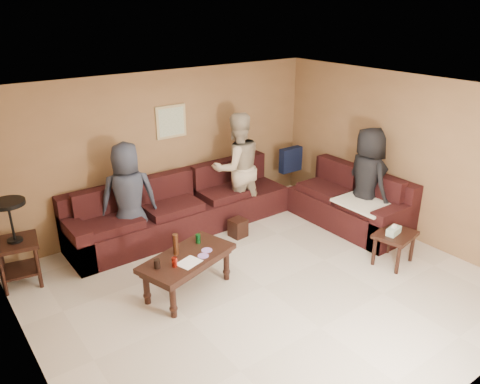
{
  "coord_description": "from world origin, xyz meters",
  "views": [
    {
      "loc": [
        -3.33,
        -3.99,
        3.47
      ],
      "look_at": [
        0.25,
        0.85,
        1.0
      ],
      "focal_mm": 35.0,
      "sensor_mm": 36.0,
      "label": 1
    }
  ],
  "objects_px": {
    "side_table_right": "(395,237)",
    "person_right": "(367,180)",
    "waste_bin": "(238,228)",
    "end_table_left": "(15,242)",
    "person_left": "(129,198)",
    "sectional_sofa": "(244,210)",
    "person_middle": "(237,168)",
    "coffee_table": "(187,261)"
  },
  "relations": [
    {
      "from": "end_table_left",
      "to": "person_right",
      "type": "xyz_separation_m",
      "value": [
        4.85,
        -1.62,
        0.23
      ]
    },
    {
      "from": "waste_bin",
      "to": "person_middle",
      "type": "height_order",
      "value": "person_middle"
    },
    {
      "from": "sectional_sofa",
      "to": "end_table_left",
      "type": "bearing_deg",
      "value": 172.41
    },
    {
      "from": "sectional_sofa",
      "to": "person_right",
      "type": "relative_size",
      "value": 2.73
    },
    {
      "from": "end_table_left",
      "to": "side_table_right",
      "type": "height_order",
      "value": "end_table_left"
    },
    {
      "from": "end_table_left",
      "to": "person_left",
      "type": "distance_m",
      "value": 1.59
    },
    {
      "from": "sectional_sofa",
      "to": "coffee_table",
      "type": "relative_size",
      "value": 3.43
    },
    {
      "from": "waste_bin",
      "to": "person_middle",
      "type": "distance_m",
      "value": 1.03
    },
    {
      "from": "sectional_sofa",
      "to": "person_left",
      "type": "height_order",
      "value": "person_left"
    },
    {
      "from": "sectional_sofa",
      "to": "person_right",
      "type": "bearing_deg",
      "value": -37.44
    },
    {
      "from": "sectional_sofa",
      "to": "end_table_left",
      "type": "height_order",
      "value": "end_table_left"
    },
    {
      "from": "coffee_table",
      "to": "waste_bin",
      "type": "relative_size",
      "value": 4.73
    },
    {
      "from": "waste_bin",
      "to": "person_left",
      "type": "height_order",
      "value": "person_left"
    },
    {
      "from": "coffee_table",
      "to": "side_table_right",
      "type": "relative_size",
      "value": 2.09
    },
    {
      "from": "side_table_right",
      "to": "person_middle",
      "type": "xyz_separation_m",
      "value": [
        -0.89,
        2.52,
        0.51
      ]
    },
    {
      "from": "waste_bin",
      "to": "person_left",
      "type": "xyz_separation_m",
      "value": [
        -1.5,
        0.62,
        0.68
      ]
    },
    {
      "from": "coffee_table",
      "to": "waste_bin",
      "type": "xyz_separation_m",
      "value": [
        1.41,
        0.84,
        -0.29
      ]
    },
    {
      "from": "sectional_sofa",
      "to": "side_table_right",
      "type": "bearing_deg",
      "value": -63.98
    },
    {
      "from": "waste_bin",
      "to": "person_middle",
      "type": "bearing_deg",
      "value": 54.94
    },
    {
      "from": "side_table_right",
      "to": "person_middle",
      "type": "relative_size",
      "value": 0.35
    },
    {
      "from": "sectional_sofa",
      "to": "coffee_table",
      "type": "height_order",
      "value": "sectional_sofa"
    },
    {
      "from": "sectional_sofa",
      "to": "end_table_left",
      "type": "xyz_separation_m",
      "value": [
        -3.31,
        0.44,
        0.29
      ]
    },
    {
      "from": "waste_bin",
      "to": "person_left",
      "type": "relative_size",
      "value": 0.17
    },
    {
      "from": "side_table_right",
      "to": "waste_bin",
      "type": "xyz_separation_m",
      "value": [
        -1.28,
        1.96,
        -0.26
      ]
    },
    {
      "from": "coffee_table",
      "to": "end_table_left",
      "type": "bearing_deg",
      "value": 139.03
    },
    {
      "from": "end_table_left",
      "to": "side_table_right",
      "type": "bearing_deg",
      "value": -30.59
    },
    {
      "from": "waste_bin",
      "to": "person_right",
      "type": "bearing_deg",
      "value": -29.65
    },
    {
      "from": "sectional_sofa",
      "to": "person_left",
      "type": "distance_m",
      "value": 1.87
    },
    {
      "from": "sectional_sofa",
      "to": "waste_bin",
      "type": "distance_m",
      "value": 0.34
    },
    {
      "from": "coffee_table",
      "to": "person_left",
      "type": "distance_m",
      "value": 1.51
    },
    {
      "from": "end_table_left",
      "to": "person_middle",
      "type": "distance_m",
      "value": 3.48
    },
    {
      "from": "end_table_left",
      "to": "side_table_right",
      "type": "relative_size",
      "value": 1.83
    },
    {
      "from": "coffee_table",
      "to": "person_right",
      "type": "xyz_separation_m",
      "value": [
        3.18,
        -0.17,
        0.42
      ]
    },
    {
      "from": "sectional_sofa",
      "to": "coffee_table",
      "type": "distance_m",
      "value": 1.93
    },
    {
      "from": "coffee_table",
      "to": "waste_bin",
      "type": "distance_m",
      "value": 1.66
    },
    {
      "from": "side_table_right",
      "to": "waste_bin",
      "type": "relative_size",
      "value": 2.26
    },
    {
      "from": "person_middle",
      "to": "person_right",
      "type": "xyz_separation_m",
      "value": [
        1.39,
        -1.56,
        -0.06
      ]
    },
    {
      "from": "sectional_sofa",
      "to": "side_table_right",
      "type": "distance_m",
      "value": 2.37
    },
    {
      "from": "end_table_left",
      "to": "person_left",
      "type": "xyz_separation_m",
      "value": [
        1.57,
        0.01,
        0.21
      ]
    },
    {
      "from": "side_table_right",
      "to": "person_left",
      "type": "bearing_deg",
      "value": 137.12
    },
    {
      "from": "waste_bin",
      "to": "person_right",
      "type": "relative_size",
      "value": 0.17
    },
    {
      "from": "side_table_right",
      "to": "person_right",
      "type": "bearing_deg",
      "value": 62.45
    }
  ]
}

